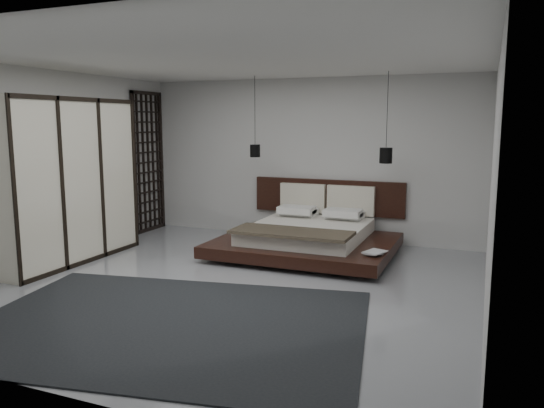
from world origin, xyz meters
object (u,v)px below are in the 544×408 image
at_px(wardrobe, 68,181).
at_px(bed, 308,235).
at_px(lattice_screen, 148,162).
at_px(pendant_left, 255,150).
at_px(rug, 167,323).
at_px(pendant_right, 386,155).

bearing_deg(wardrobe, bed, 30.34).
height_order(lattice_screen, wardrobe, lattice_screen).
height_order(pendant_left, rug, pendant_left).
xyz_separation_m(bed, pendant_right, (1.10, 0.41, 1.26)).
xyz_separation_m(pendant_right, rug, (-1.48, -3.80, -1.53)).
relative_size(lattice_screen, rug, 0.65).
relative_size(pendant_right, rug, 0.35).
bearing_deg(wardrobe, pendant_right, 27.92).
distance_m(pendant_left, rug, 4.17).
distance_m(lattice_screen, bed, 3.54).
bearing_deg(pendant_right, pendant_left, 180.00).
bearing_deg(bed, wardrobe, -149.66).
distance_m(pendant_right, rug, 4.36).
bearing_deg(wardrobe, rug, -30.35).
relative_size(pendant_left, rug, 0.34).
xyz_separation_m(pendant_left, rug, (0.71, -3.80, -1.56)).
distance_m(lattice_screen, pendant_right, 4.45).
relative_size(lattice_screen, pendant_right, 1.88).
bearing_deg(lattice_screen, bed, -9.13).
height_order(pendant_left, pendant_right, same).
xyz_separation_m(bed, wardrobe, (-3.09, -1.81, 0.92)).
height_order(lattice_screen, rug, lattice_screen).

